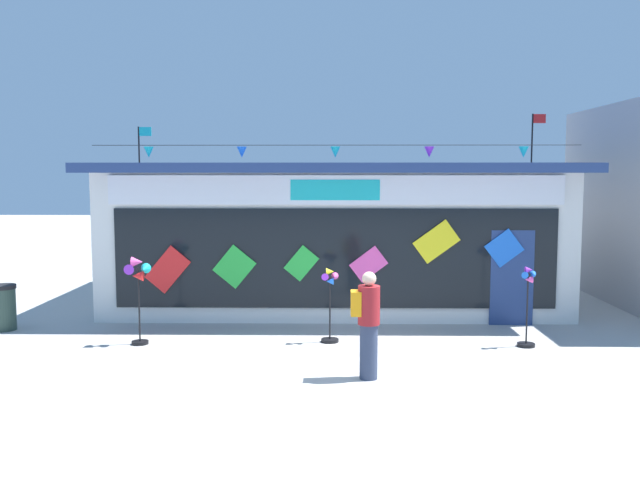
% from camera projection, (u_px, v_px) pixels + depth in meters
% --- Properties ---
extents(ground_plane, '(80.00, 80.00, 0.00)m').
position_uv_depth(ground_plane, '(360.00, 365.00, 11.25)').
color(ground_plane, '#ADAAA5').
extents(kite_shop_building, '(10.69, 6.48, 4.64)m').
position_uv_depth(kite_shop_building, '(334.00, 232.00, 16.97)').
color(kite_shop_building, silver).
rests_on(kite_shop_building, ground_plane).
extents(wind_spinner_far_left, '(0.45, 0.31, 1.65)m').
position_uv_depth(wind_spinner_far_left, '(138.00, 282.00, 12.47)').
color(wind_spinner_far_left, black).
rests_on(wind_spinner_far_left, ground_plane).
extents(wind_spinner_left, '(0.33, 0.33, 1.42)m').
position_uv_depth(wind_spinner_left, '(330.00, 302.00, 12.68)').
color(wind_spinner_left, black).
rests_on(wind_spinner_left, ground_plane).
extents(wind_spinner_center_left, '(0.33, 0.33, 1.50)m').
position_uv_depth(wind_spinner_center_left, '(528.00, 304.00, 12.35)').
color(wind_spinner_center_left, black).
rests_on(wind_spinner_center_left, ground_plane).
extents(person_near_camera, '(0.45, 0.34, 1.68)m').
position_uv_depth(person_near_camera, '(368.00, 322.00, 10.42)').
color(person_near_camera, '#333D56').
rests_on(person_near_camera, ground_plane).
extents(trash_bin, '(0.52, 0.52, 0.93)m').
position_uv_depth(trash_bin, '(3.00, 307.00, 13.71)').
color(trash_bin, '#2D4238').
rests_on(trash_bin, ground_plane).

